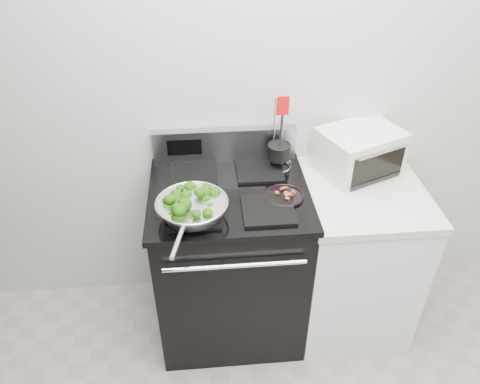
{
  "coord_description": "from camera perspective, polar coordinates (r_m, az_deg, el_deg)",
  "views": [
    {
      "loc": [
        -0.41,
        -0.45,
        2.28
      ],
      "look_at": [
        -0.25,
        1.36,
        0.98
      ],
      "focal_mm": 35.0,
      "sensor_mm": 36.0,
      "label": 1
    }
  ],
  "objects": [
    {
      "name": "gas_range",
      "position": [
        2.59,
        -1.22,
        -8.24
      ],
      "size": [
        0.79,
        0.69,
        1.13
      ],
      "color": "black",
      "rests_on": "floor"
    },
    {
      "name": "skillet",
      "position": [
        2.11,
        -5.87,
        -1.88
      ],
      "size": [
        0.33,
        0.52,
        0.07
      ],
      "rotation": [
        0.0,
        0.0,
        -0.22
      ],
      "color": "silver",
      "rests_on": "gas_range"
    },
    {
      "name": "counter",
      "position": [
        2.72,
        13.46,
        -7.59
      ],
      "size": [
        0.62,
        0.68,
        0.92
      ],
      "color": "white",
      "rests_on": "floor"
    },
    {
      "name": "utensil_holder",
      "position": [
        2.44,
        4.72,
        4.44
      ],
      "size": [
        0.13,
        0.13,
        0.41
      ],
      "rotation": [
        0.0,
        0.0,
        -0.04
      ],
      "color": "silver",
      "rests_on": "gas_range"
    },
    {
      "name": "back_wall",
      "position": [
        2.42,
        5.21,
        12.88
      ],
      "size": [
        4.0,
        0.02,
        2.7
      ],
      "primitive_type": "cube",
      "color": "beige",
      "rests_on": "ground"
    },
    {
      "name": "bacon_plate",
      "position": [
        2.25,
        5.44,
        -0.26
      ],
      "size": [
        0.19,
        0.19,
        0.04
      ],
      "rotation": [
        0.0,
        0.0,
        0.19
      ],
      "color": "black",
      "rests_on": "gas_range"
    },
    {
      "name": "broccoli_pile",
      "position": [
        2.1,
        -5.89,
        -1.43
      ],
      "size": [
        0.26,
        0.26,
        0.09
      ],
      "primitive_type": null,
      "color": "black",
      "rests_on": "skillet"
    },
    {
      "name": "toaster_oven",
      "position": [
        2.53,
        14.32,
        4.88
      ],
      "size": [
        0.48,
        0.43,
        0.23
      ],
      "rotation": [
        0.0,
        0.0,
        0.39
      ],
      "color": "silver",
      "rests_on": "counter"
    }
  ]
}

